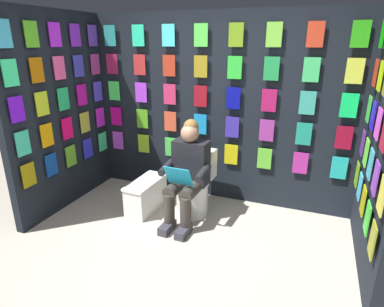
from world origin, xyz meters
The scene contains 6 objects.
ground_plane centered at (0.00, 0.00, 0.00)m, with size 30.00×30.00×0.00m, color #B2A899.
display_wall_back centered at (0.00, -1.70, 1.18)m, with size 3.48×0.14×2.36m.
display_wall_right centered at (1.74, -0.83, 1.18)m, with size 0.14×1.65×2.36m.
toilet centered at (0.11, -1.17, 0.33)m, with size 0.41×0.56×0.77m.
person_reading centered at (0.12, -0.94, 0.60)m, with size 0.53×0.69×1.19m.
comic_longbox_near centered at (0.69, -0.99, 0.20)m, with size 0.30×0.65×0.39m.
Camera 1 is at (-1.16, 2.18, 2.01)m, focal length 30.21 mm.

